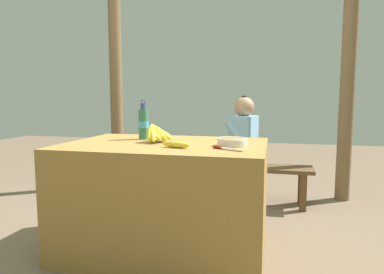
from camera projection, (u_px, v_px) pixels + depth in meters
The scene contains 12 objects.
ground_plane at pixel (167, 249), 2.41m from camera, with size 12.00×12.00×0.00m, color #75604C.
market_counter at pixel (166, 197), 2.37m from camera, with size 1.35×0.93×0.75m.
banana_bunch_ripe at pixel (157, 133), 2.37m from camera, with size 0.19×0.29×0.14m.
serving_bowl at pixel (232, 141), 2.18m from camera, with size 0.19×0.19×0.05m.
water_bottle at pixel (144, 124), 2.53m from camera, with size 0.08×0.08×0.29m.
loose_banana_front at pixel (176, 144), 2.10m from camera, with size 0.20×0.10×0.04m.
knife at pixel (224, 148), 2.03m from camera, with size 0.20×0.12×0.02m.
wooden_bench at pixel (217, 169), 3.49m from camera, with size 1.88×0.32×0.39m.
seated_vendor at pixel (239, 143), 3.39m from camera, with size 0.45×0.42×1.08m.
banana_bunch_green at pixel (171, 156), 3.59m from camera, with size 0.18×0.29×0.14m.
support_post_near at pixel (116, 91), 4.05m from camera, with size 0.14×0.14×2.28m.
support_post_far at pixel (347, 90), 3.46m from camera, with size 0.14×0.14×2.28m.
Camera 1 is at (0.71, -2.20, 1.06)m, focal length 32.00 mm.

